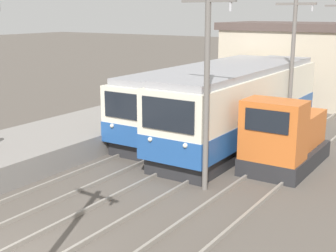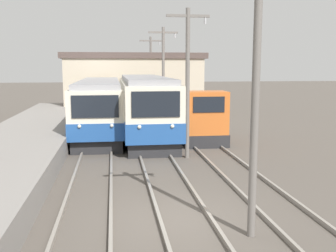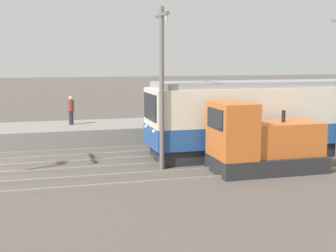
{
  "view_description": "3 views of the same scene",
  "coord_description": "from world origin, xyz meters",
  "px_view_note": "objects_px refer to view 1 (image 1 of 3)",
  "views": [
    {
      "loc": [
        9.26,
        -6.52,
        6.25
      ],
      "look_at": [
        -1.44,
        9.85,
        1.44
      ],
      "focal_mm": 50.0,
      "sensor_mm": 36.0,
      "label": 1
    },
    {
      "loc": [
        -1.75,
        -10.56,
        4.33
      ],
      "look_at": [
        0.99,
        8.91,
        1.33
      ],
      "focal_mm": 42.0,
      "sensor_mm": 36.0,
      "label": 2
    },
    {
      "loc": [
        20.95,
        2.35,
        4.81
      ],
      "look_at": [
        -1.04,
        8.5,
        1.48
      ],
      "focal_mm": 50.0,
      "sensor_mm": 36.0,
      "label": 3
    }
  ],
  "objects_px": {
    "catenary_mast_far": "(292,62)",
    "commuter_train_center": "(243,108)",
    "catenary_mast_mid": "(207,85)",
    "shunting_locomotive": "(285,139)",
    "commuter_train_left": "(207,99)"
  },
  "relations": [
    {
      "from": "commuter_train_left",
      "to": "catenary_mast_mid",
      "type": "xyz_separation_m",
      "value": [
        4.31,
        -8.05,
        2.18
      ]
    },
    {
      "from": "commuter_train_left",
      "to": "catenary_mast_far",
      "type": "bearing_deg",
      "value": 10.35
    },
    {
      "from": "shunting_locomotive",
      "to": "catenary_mast_far",
      "type": "relative_size",
      "value": 0.68
    },
    {
      "from": "commuter_train_left",
      "to": "catenary_mast_far",
      "type": "distance_m",
      "value": 4.89
    },
    {
      "from": "catenary_mast_mid",
      "to": "catenary_mast_far",
      "type": "height_order",
      "value": "same"
    },
    {
      "from": "shunting_locomotive",
      "to": "catenary_mast_far",
      "type": "distance_m",
      "value": 5.71
    },
    {
      "from": "commuter_train_left",
      "to": "shunting_locomotive",
      "type": "relative_size",
      "value": 3.0
    },
    {
      "from": "commuter_train_center",
      "to": "catenary_mast_far",
      "type": "distance_m",
      "value": 3.47
    },
    {
      "from": "catenary_mast_far",
      "to": "commuter_train_center",
      "type": "bearing_deg",
      "value": -122.83
    },
    {
      "from": "catenary_mast_mid",
      "to": "catenary_mast_far",
      "type": "distance_m",
      "value": 8.83
    },
    {
      "from": "commuter_train_center",
      "to": "catenary_mast_far",
      "type": "relative_size",
      "value": 1.93
    },
    {
      "from": "shunting_locomotive",
      "to": "catenary_mast_mid",
      "type": "distance_m",
      "value": 4.96
    },
    {
      "from": "catenary_mast_mid",
      "to": "shunting_locomotive",
      "type": "bearing_deg",
      "value": 69.38
    },
    {
      "from": "commuter_train_left",
      "to": "commuter_train_center",
      "type": "xyz_separation_m",
      "value": [
        2.8,
        -1.55,
        0.11
      ]
    },
    {
      "from": "catenary_mast_far",
      "to": "shunting_locomotive",
      "type": "bearing_deg",
      "value": -72.95
    }
  ]
}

